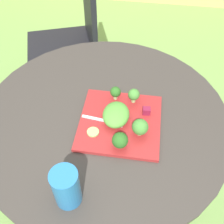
{
  "coord_description": "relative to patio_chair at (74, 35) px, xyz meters",
  "views": [
    {
      "loc": [
        0.13,
        -0.66,
        1.55
      ],
      "look_at": [
        0.03,
        -0.02,
        0.8
      ],
      "focal_mm": 44.75,
      "sensor_mm": 36.0,
      "label": 1
    }
  ],
  "objects": [
    {
      "name": "beet_chunk_0",
      "position": [
        0.49,
        -0.81,
        0.26
      ],
      "size": [
        0.03,
        0.02,
        0.03
      ],
      "primitive_type": "cube",
      "rotation": [
        0.0,
        0.0,
        0.1
      ],
      "color": "maroon",
      "rests_on": "salad_plate"
    },
    {
      "name": "drinking_glass",
      "position": [
        0.29,
        -1.16,
        0.29
      ],
      "size": [
        0.08,
        0.08,
        0.14
      ],
      "color": "#236BA8",
      "rests_on": "patio_table"
    },
    {
      "name": "broccoli_floret_1",
      "position": [
        0.47,
        -0.9,
        0.28
      ],
      "size": [
        0.06,
        0.06,
        0.06
      ],
      "color": "#99B770",
      "rests_on": "salad_plate"
    },
    {
      "name": "patio_chair",
      "position": [
        0.0,
        0.0,
        0.0
      ],
      "size": [
        0.56,
        0.56,
        0.9
      ],
      "color": "black",
      "rests_on": "ground_plane"
    },
    {
      "name": "fork",
      "position": [
        0.35,
        -0.87,
        0.25
      ],
      "size": [
        0.15,
        0.04,
        0.0
      ],
      "color": "silver",
      "rests_on": "salad_plate"
    },
    {
      "name": "broccoli_floret_0",
      "position": [
        0.44,
        -0.76,
        0.28
      ],
      "size": [
        0.04,
        0.04,
        0.06
      ],
      "color": "#99B770",
      "rests_on": "salad_plate"
    },
    {
      "name": "broccoli_floret_2",
      "position": [
        0.37,
        -0.75,
        0.28
      ],
      "size": [
        0.04,
        0.04,
        0.06
      ],
      "color": "#99B770",
      "rests_on": "salad_plate"
    },
    {
      "name": "broccoli_floret_3",
      "position": [
        0.41,
        -0.97,
        0.28
      ],
      "size": [
        0.05,
        0.05,
        0.06
      ],
      "color": "#99B770",
      "rests_on": "salad_plate"
    },
    {
      "name": "cucumber_slice_0",
      "position": [
        0.31,
        -0.92,
        0.25
      ],
      "size": [
        0.04,
        0.04,
        0.01
      ],
      "primitive_type": "cylinder",
      "color": "#8EB766",
      "rests_on": "salad_plate"
    },
    {
      "name": "patio_table",
      "position": [
        0.34,
        -0.83,
        -0.03
      ],
      "size": [
        0.93,
        0.93,
        0.76
      ],
      "color": "#38332D",
      "rests_on": "ground_plane"
    },
    {
      "name": "salad_plate",
      "position": [
        0.4,
        -0.86,
        0.24
      ],
      "size": [
        0.29,
        0.29,
        0.01
      ],
      "primitive_type": "cube",
      "color": "maroon",
      "rests_on": "patio_table"
    },
    {
      "name": "ground_plane",
      "position": [
        0.34,
        -0.83,
        -0.53
      ],
      "size": [
        12.0,
        12.0,
        0.0
      ],
      "primitive_type": "plane",
      "color": "#70994C"
    },
    {
      "name": "lettuce_mound",
      "position": [
        0.38,
        -0.85,
        0.27
      ],
      "size": [
        0.09,
        0.12,
        0.05
      ],
      "primitive_type": "ellipsoid",
      "color": "#519338",
      "rests_on": "salad_plate"
    }
  ]
}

